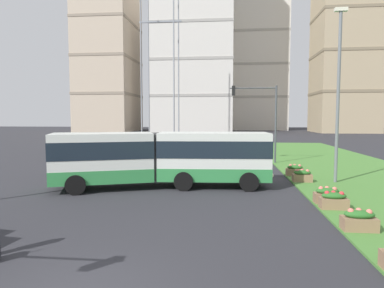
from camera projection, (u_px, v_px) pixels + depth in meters
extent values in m
cube|color=silver|center=(214.00, 156.00, 18.72)|extent=(6.14, 2.85, 2.55)
cube|color=#338C47|center=(214.00, 172.00, 18.79)|extent=(6.16, 2.87, 0.70)
cube|color=#19232D|center=(214.00, 148.00, 18.69)|extent=(6.18, 2.90, 0.90)
cube|color=silver|center=(103.00, 157.00, 18.10)|extent=(5.74, 4.12, 2.55)
cube|color=#338C47|center=(103.00, 174.00, 18.18)|extent=(5.77, 4.15, 0.70)
cube|color=#19232D|center=(102.00, 149.00, 18.07)|extent=(5.79, 4.17, 0.90)
cylinder|color=#383838|center=(160.00, 155.00, 18.85)|extent=(2.40, 2.40, 2.45)
cylinder|color=black|center=(244.00, 174.00, 19.98)|extent=(1.01, 0.34, 1.00)
cylinder|color=black|center=(249.00, 182.00, 17.49)|extent=(1.01, 0.34, 1.00)
cylinder|color=black|center=(186.00, 173.00, 20.13)|extent=(1.01, 0.34, 1.00)
cylinder|color=black|center=(183.00, 181.00, 17.64)|extent=(1.01, 0.34, 1.00)
cylinder|color=black|center=(80.00, 177.00, 19.10)|extent=(1.04, 0.60, 1.00)
cylinder|color=black|center=(75.00, 185.00, 16.68)|extent=(1.04, 0.60, 1.00)
sphere|color=#F9EFC6|center=(265.00, 170.00, 19.56)|extent=(0.24, 0.24, 0.24)
sphere|color=#F9EFC6|center=(271.00, 175.00, 17.76)|extent=(0.24, 0.24, 0.24)
cube|color=#19234C|center=(127.00, 153.00, 30.99)|extent=(4.40, 1.81, 0.80)
cube|color=black|center=(126.00, 145.00, 30.95)|extent=(2.38, 1.69, 0.60)
cylinder|color=black|center=(146.00, 155.00, 31.74)|extent=(0.64, 0.22, 0.64)
cylinder|color=black|center=(141.00, 157.00, 29.96)|extent=(0.64, 0.22, 0.64)
cylinder|color=black|center=(115.00, 155.00, 32.06)|extent=(0.64, 0.22, 0.64)
cylinder|color=black|center=(108.00, 157.00, 30.28)|extent=(0.64, 0.22, 0.64)
cube|color=#937051|center=(359.00, 224.00, 11.24)|extent=(1.10, 0.56, 0.44)
ellipsoid|color=#2D6B28|center=(359.00, 214.00, 11.21)|extent=(0.99, 0.50, 0.28)
sphere|color=#EF7566|center=(351.00, 211.00, 11.23)|extent=(0.20, 0.20, 0.20)
sphere|color=#EF7566|center=(359.00, 211.00, 11.28)|extent=(0.20, 0.20, 0.20)
sphere|color=#EF7566|center=(369.00, 212.00, 11.11)|extent=(0.20, 0.20, 0.20)
cube|color=#937051|center=(334.00, 203.00, 13.91)|extent=(1.10, 0.56, 0.44)
ellipsoid|color=#2D6B28|center=(334.00, 196.00, 13.89)|extent=(0.99, 0.50, 0.28)
sphere|color=red|center=(327.00, 193.00, 13.91)|extent=(0.20, 0.20, 0.20)
sphere|color=red|center=(333.00, 193.00, 13.96)|extent=(0.20, 0.20, 0.20)
sphere|color=red|center=(342.00, 194.00, 13.79)|extent=(0.20, 0.20, 0.20)
cube|color=#937051|center=(327.00, 198.00, 14.82)|extent=(1.10, 0.56, 0.44)
ellipsoid|color=#2D6B28|center=(327.00, 191.00, 14.80)|extent=(0.99, 0.50, 0.28)
sphere|color=#EF7566|center=(321.00, 188.00, 14.82)|extent=(0.20, 0.20, 0.20)
sphere|color=#EF7566|center=(327.00, 188.00, 14.87)|extent=(0.20, 0.20, 0.20)
sphere|color=#EF7566|center=(335.00, 189.00, 14.70)|extent=(0.20, 0.20, 0.20)
cube|color=#937051|center=(302.00, 178.00, 19.77)|extent=(1.10, 0.56, 0.44)
ellipsoid|color=#2D6B28|center=(302.00, 173.00, 19.74)|extent=(0.99, 0.50, 0.28)
sphere|color=#EF7566|center=(297.00, 171.00, 19.76)|extent=(0.20, 0.20, 0.20)
sphere|color=#EF7566|center=(302.00, 171.00, 19.82)|extent=(0.20, 0.20, 0.20)
sphere|color=#EF7566|center=(307.00, 171.00, 19.65)|extent=(0.20, 0.20, 0.20)
cube|color=#937051|center=(295.00, 172.00, 21.90)|extent=(1.10, 0.56, 0.44)
ellipsoid|color=#2D6B28|center=(295.00, 167.00, 21.87)|extent=(0.99, 0.50, 0.28)
sphere|color=#EF7566|center=(291.00, 166.00, 21.89)|extent=(0.20, 0.20, 0.20)
sphere|color=#EF7566|center=(295.00, 165.00, 21.94)|extent=(0.20, 0.20, 0.20)
sphere|color=#EF7566|center=(300.00, 166.00, 21.78)|extent=(0.20, 0.20, 0.20)
cylinder|color=#474C51|center=(276.00, 125.00, 27.91)|extent=(0.16, 0.16, 6.45)
cylinder|color=#474C51|center=(253.00, 88.00, 27.87)|extent=(3.79, 0.10, 0.10)
cube|color=black|center=(234.00, 91.00, 28.05)|extent=(0.28, 0.28, 0.80)
sphere|color=red|center=(234.00, 88.00, 28.03)|extent=(0.16, 0.16, 0.16)
sphere|color=yellow|center=(234.00, 91.00, 28.05)|extent=(0.16, 0.16, 0.16)
sphere|color=green|center=(234.00, 94.00, 28.07)|extent=(0.16, 0.16, 0.16)
cylinder|color=slate|center=(338.00, 99.00, 19.30)|extent=(0.18, 0.18, 9.77)
cube|color=white|center=(341.00, 9.00, 18.91)|extent=(0.70, 0.28, 0.20)
cube|color=#C6B299|center=(109.00, 62.00, 94.51)|extent=(14.25, 18.85, 38.94)
cube|color=gray|center=(109.00, 95.00, 95.24)|extent=(14.45, 19.05, 0.70)
cube|color=gray|center=(109.00, 60.00, 94.48)|extent=(14.45, 19.05, 0.70)
cube|color=gray|center=(108.00, 25.00, 93.72)|extent=(14.45, 19.05, 0.70)
cube|color=silver|center=(194.00, 32.00, 92.07)|extent=(21.10, 19.06, 54.38)
cube|color=#A4A099|center=(194.00, 97.00, 93.46)|extent=(21.30, 19.26, 0.70)
cube|color=#A4A099|center=(194.00, 64.00, 92.75)|extent=(21.30, 19.26, 0.70)
cube|color=#A4A099|center=(194.00, 30.00, 92.05)|extent=(21.30, 19.26, 0.70)
cube|color=silver|center=(251.00, 69.00, 108.41)|extent=(20.78, 18.93, 38.61)
cube|color=#A4A099|center=(251.00, 98.00, 109.14)|extent=(20.98, 19.13, 0.70)
cube|color=#A4A099|center=(251.00, 68.00, 108.38)|extent=(20.98, 19.13, 0.70)
cube|color=#A4A099|center=(252.00, 37.00, 107.63)|extent=(20.98, 19.13, 0.70)
cube|color=tan|center=(345.00, 36.00, 86.25)|extent=(14.27, 14.91, 49.06)
cube|color=#85765B|center=(343.00, 93.00, 87.38)|extent=(14.47, 15.11, 0.70)
cube|color=#85765B|center=(345.00, 54.00, 86.61)|extent=(14.47, 15.11, 0.70)
cube|color=#85765B|center=(346.00, 15.00, 85.84)|extent=(14.47, 15.11, 0.70)
cylinder|color=gray|center=(179.00, 52.00, 66.16)|extent=(0.24, 0.24, 33.18)
cylinder|color=gray|center=(149.00, 53.00, 66.78)|extent=(0.24, 0.24, 33.18)
cylinder|color=gray|center=(174.00, 46.00, 60.21)|extent=(0.24, 0.24, 33.18)
cylinder|color=gray|center=(141.00, 47.00, 60.83)|extent=(0.24, 0.24, 33.18)
cube|color=gray|center=(160.00, 22.00, 63.10)|extent=(8.00, 0.30, 0.30)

